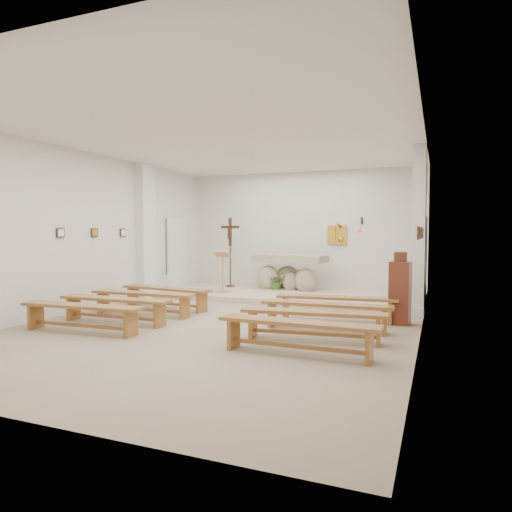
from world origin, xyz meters
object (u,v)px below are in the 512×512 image
at_px(altar, 289,275).
at_px(bench_left_second, 143,298).
at_px(bench_right_second, 326,310).
at_px(bench_right_fourth, 297,329).
at_px(bench_left_front, 166,293).
at_px(lectern, 222,272).
at_px(bench_left_fourth, 81,312).
at_px(crucifix_stand, 230,247).
at_px(donation_pedestal, 400,292).
at_px(bench_left_third, 115,304).
at_px(bench_right_third, 313,318).
at_px(bench_right_front, 336,303).

height_order(altar, bench_left_second, altar).
height_order(bench_right_second, bench_right_fourth, same).
distance_m(bench_left_front, bench_left_second, 0.88).
height_order(lectern, bench_left_second, lectern).
bearing_deg(bench_left_fourth, lectern, 82.21).
height_order(crucifix_stand, donation_pedestal, crucifix_stand).
relative_size(altar, bench_left_third, 0.91).
xyz_separation_m(lectern, bench_right_fourth, (3.46, -4.69, -0.33)).
height_order(bench_left_front, bench_left_second, same).
xyz_separation_m(altar, bench_right_third, (2.03, -5.10, -0.19)).
bearing_deg(donation_pedestal, bench_right_second, -131.96).
bearing_deg(bench_left_third, bench_right_front, 23.57).
xyz_separation_m(altar, donation_pedestal, (3.19, -3.17, 0.05)).
xyz_separation_m(bench_right_front, bench_left_second, (-3.87, -0.88, 0.00)).
height_order(crucifix_stand, bench_right_second, crucifix_stand).
relative_size(bench_left_second, bench_right_third, 0.99).
bearing_deg(bench_right_third, bench_right_second, 83.96).
distance_m(bench_right_second, bench_right_third, 0.88).
bearing_deg(bench_left_fourth, bench_right_second, 21.55).
bearing_deg(bench_right_fourth, lectern, 127.81).
bearing_deg(lectern, altar, 38.90).
bearing_deg(bench_left_third, bench_right_second, 11.98).
relative_size(donation_pedestal, bench_right_second, 0.59).
relative_size(bench_left_front, bench_right_front, 1.00).
bearing_deg(bench_right_front, bench_right_second, -96.54).
xyz_separation_m(bench_left_front, bench_right_front, (3.87, 0.00, 0.00)).
bearing_deg(bench_left_third, bench_left_second, 89.24).
bearing_deg(bench_right_second, bench_right_third, -91.86).
xyz_separation_m(bench_right_third, bench_left_fourth, (-3.87, -0.88, 0.00)).
xyz_separation_m(bench_right_third, bench_right_fourth, (0.00, -0.88, 0.00)).
distance_m(donation_pedestal, bench_left_third, 5.40).
xyz_separation_m(donation_pedestal, bench_right_front, (-1.16, -0.18, -0.23)).
bearing_deg(bench_left_third, bench_right_third, -0.76).
bearing_deg(bench_right_third, bench_right_fourth, -96.04).
xyz_separation_m(altar, bench_right_second, (2.03, -4.23, -0.19)).
bearing_deg(bench_left_second, bench_right_fourth, -25.70).
height_order(donation_pedestal, bench_left_second, donation_pedestal).
bearing_deg(lectern, bench_right_front, -33.93).
bearing_deg(bench_right_fourth, bench_right_front, 91.36).
distance_m(bench_left_second, bench_right_third, 3.97).
xyz_separation_m(lectern, bench_right_third, (3.46, -3.81, -0.33)).
relative_size(bench_left_front, bench_left_third, 1.01).
height_order(crucifix_stand, bench_right_fourth, crucifix_stand).
distance_m(altar, bench_right_third, 5.49).
relative_size(bench_left_second, bench_right_fourth, 1.00).
height_order(donation_pedestal, bench_right_front, donation_pedestal).
xyz_separation_m(bench_right_second, bench_left_third, (-3.87, -0.88, 0.00)).
distance_m(donation_pedestal, bench_right_fourth, 3.05).
relative_size(crucifix_stand, bench_right_second, 0.86).
bearing_deg(donation_pedestal, altar, 141.09).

